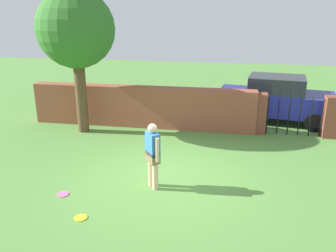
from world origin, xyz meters
name	(u,v)px	position (x,y,z in m)	size (l,w,h in m)	color
ground_plane	(162,178)	(0.00, 0.00, 0.00)	(40.00, 40.00, 0.00)	#568C3D
brick_wall	(142,107)	(-1.50, 3.91, 0.74)	(8.06, 0.50, 1.48)	brown
tree	(76,31)	(-3.40, 3.05, 3.43)	(2.53, 2.53, 4.74)	brown
person	(153,153)	(-0.12, -0.51, 0.90)	(0.40, 0.43, 1.62)	beige
fence_gate	(294,115)	(3.77, 3.91, 0.70)	(2.73, 0.44, 1.40)	brown
car	(275,99)	(3.30, 5.45, 0.86)	(4.40, 2.38, 1.72)	navy
frisbee_yellow	(81,218)	(-1.32, -2.06, 0.01)	(0.27, 0.27, 0.02)	yellow
frisbee_pink	(63,194)	(-2.12, -1.23, 0.01)	(0.27, 0.27, 0.02)	pink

